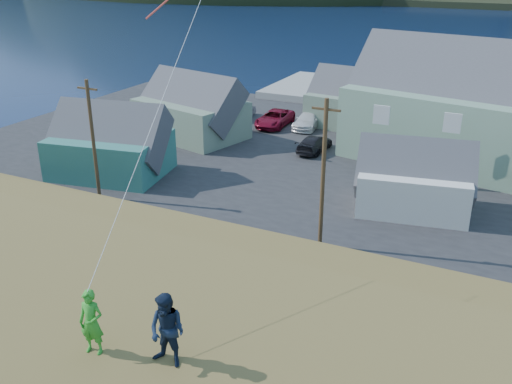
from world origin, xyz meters
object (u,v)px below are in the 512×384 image
at_px(shed_white, 415,179).
at_px(kite_flyer_navy, 167,331).
at_px(shed_teal, 110,143).
at_px(wharf, 380,94).
at_px(shed_palegreen_near, 191,109).
at_px(kite_flyer_green, 91,322).
at_px(shed_palegreen_far, 362,101).

bearing_deg(shed_white, kite_flyer_navy, -101.31).
distance_m(shed_teal, shed_white, 22.44).
height_order(wharf, shed_white, shed_white).
relative_size(wharf, shed_palegreen_near, 2.33).
distance_m(shed_palegreen_near, kite_flyer_green, 40.61).
distance_m(shed_teal, kite_flyer_navy, 32.61).
relative_size(shed_palegreen_far, kite_flyer_navy, 6.09).
distance_m(wharf, shed_palegreen_near, 26.12).
height_order(shed_white, shed_palegreen_far, shed_palegreen_far).
bearing_deg(wharf, shed_palegreen_near, -116.77).
xyz_separation_m(shed_teal, shed_palegreen_near, (0.30, 11.07, 0.17)).
relative_size(shed_palegreen_near, kite_flyer_green, 6.83).
distance_m(shed_teal, shed_palegreen_far, 24.98).
bearing_deg(wharf, shed_white, -71.81).
xyz_separation_m(shed_teal, shed_palegreen_far, (13.59, 20.96, 0.11)).
height_order(shed_teal, shed_palegreen_near, shed_palegreen_near).
xyz_separation_m(wharf, kite_flyer_navy, (9.67, -58.01, 7.65)).
bearing_deg(kite_flyer_navy, shed_palegreen_far, 101.72).
distance_m(kite_flyer_green, kite_flyer_navy, 1.85).
distance_m(shed_teal, shed_palegreen_near, 11.07).
height_order(shed_palegreen_near, shed_palegreen_far, shed_palegreen_near).
bearing_deg(shed_palegreen_near, shed_white, -5.29).
xyz_separation_m(shed_white, shed_palegreen_far, (-8.61, 17.64, 0.38)).
bearing_deg(wharf, shed_palegreen_far, -83.28).
bearing_deg(shed_palegreen_near, kite_flyer_navy, -44.21).
relative_size(shed_palegreen_far, kite_flyer_green, 6.70).
xyz_separation_m(shed_white, kite_flyer_navy, (-0.51, -27.03, 5.82)).
xyz_separation_m(shed_palegreen_near, kite_flyer_navy, (21.39, -34.78, 5.37)).
relative_size(shed_palegreen_near, shed_palegreen_far, 1.02).
bearing_deg(kite_flyer_green, shed_palegreen_near, 108.28).
distance_m(wharf, kite_flyer_green, 59.42).
relative_size(shed_teal, kite_flyer_green, 5.87).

